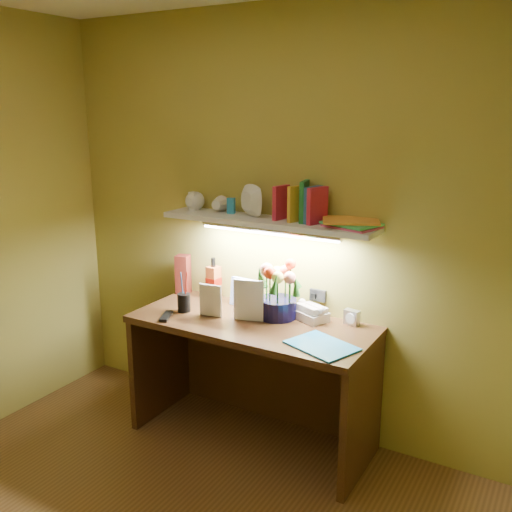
{
  "coord_description": "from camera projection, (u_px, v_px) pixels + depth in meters",
  "views": [
    {
      "loc": [
        1.55,
        -1.42,
        1.93
      ],
      "look_at": [
        -0.06,
        1.35,
        1.09
      ],
      "focal_mm": 40.0,
      "sensor_mm": 36.0,
      "label": 1
    }
  ],
  "objects": [
    {
      "name": "desk",
      "position": [
        252.0,
        381.0,
        3.34
      ],
      "size": [
        1.4,
        0.6,
        0.75
      ],
      "primitive_type": "cube",
      "color": "#351A0E",
      "rests_on": "ground"
    },
    {
      "name": "flower_bouquet",
      "position": [
        277.0,
        285.0,
        3.26
      ],
      "size": [
        0.29,
        0.29,
        0.39
      ],
      "primitive_type": null,
      "rotation": [
        0.0,
        0.0,
        0.2
      ],
      "color": "#0D0B33",
      "rests_on": "desk"
    },
    {
      "name": "telephone",
      "position": [
        312.0,
        311.0,
        3.25
      ],
      "size": [
        0.21,
        0.19,
        0.11
      ],
      "primitive_type": null,
      "rotation": [
        0.0,
        0.0,
        -0.41
      ],
      "color": "silver",
      "rests_on": "desk"
    },
    {
      "name": "desk_clock",
      "position": [
        352.0,
        317.0,
        3.19
      ],
      "size": [
        0.09,
        0.06,
        0.09
      ],
      "primitive_type": "cube",
      "rotation": [
        0.0,
        0.0,
        -0.21
      ],
      "color": "#B8B9BE",
      "rests_on": "desk"
    },
    {
      "name": "whisky_bottle",
      "position": [
        214.0,
        278.0,
        3.61
      ],
      "size": [
        0.08,
        0.08,
        0.27
      ],
      "primitive_type": null,
      "rotation": [
        0.0,
        0.0,
        -0.1
      ],
      "color": "#BF5726",
      "rests_on": "desk"
    },
    {
      "name": "whisky_box",
      "position": [
        183.0,
        274.0,
        3.71
      ],
      "size": [
        0.1,
        0.1,
        0.26
      ],
      "primitive_type": "cube",
      "rotation": [
        0.0,
        0.0,
        0.25
      ],
      "color": "maroon",
      "rests_on": "desk"
    },
    {
      "name": "pen_cup",
      "position": [
        184.0,
        296.0,
        3.39
      ],
      "size": [
        0.1,
        0.1,
        0.19
      ],
      "primitive_type": "cylinder",
      "rotation": [
        0.0,
        0.0,
        0.42
      ],
      "color": "black",
      "rests_on": "desk"
    },
    {
      "name": "art_card",
      "position": [
        244.0,
        293.0,
        3.48
      ],
      "size": [
        0.18,
        0.04,
        0.17
      ],
      "primitive_type": null,
      "rotation": [
        0.0,
        0.0,
        -0.05
      ],
      "color": "white",
      "rests_on": "desk"
    },
    {
      "name": "tv_remote",
      "position": [
        166.0,
        316.0,
        3.3
      ],
      "size": [
        0.11,
        0.16,
        0.02
      ],
      "primitive_type": "cube",
      "rotation": [
        0.0,
        0.0,
        0.43
      ],
      "color": "black",
      "rests_on": "desk"
    },
    {
      "name": "blue_folder",
      "position": [
        322.0,
        346.0,
        2.9
      ],
      "size": [
        0.4,
        0.34,
        0.01
      ],
      "primitive_type": "cube",
      "rotation": [
        0.0,
        0.0,
        -0.36
      ],
      "color": "#2589CA",
      "rests_on": "desk"
    },
    {
      "name": "desk_book_a",
      "position": [
        200.0,
        299.0,
        3.33
      ],
      "size": [
        0.14,
        0.03,
        0.19
      ],
      "primitive_type": "imported",
      "rotation": [
        0.0,
        0.0,
        0.07
      ],
      "color": "silver",
      "rests_on": "desk"
    },
    {
      "name": "desk_book_b",
      "position": [
        234.0,
        299.0,
        3.25
      ],
      "size": [
        0.18,
        0.06,
        0.24
      ],
      "primitive_type": "imported",
      "rotation": [
        0.0,
        0.0,
        0.26
      ],
      "color": "silver",
      "rests_on": "desk"
    },
    {
      "name": "wall_shelf",
      "position": [
        272.0,
        215.0,
        3.24
      ],
      "size": [
        1.32,
        0.33,
        0.26
      ],
      "color": "silver",
      "rests_on": "ground"
    }
  ]
}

